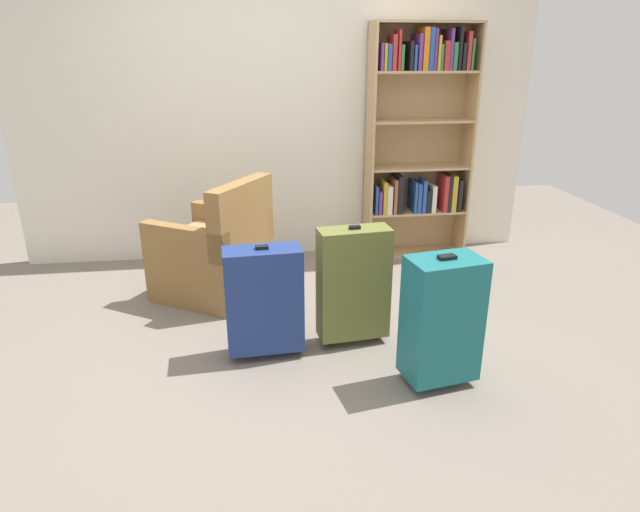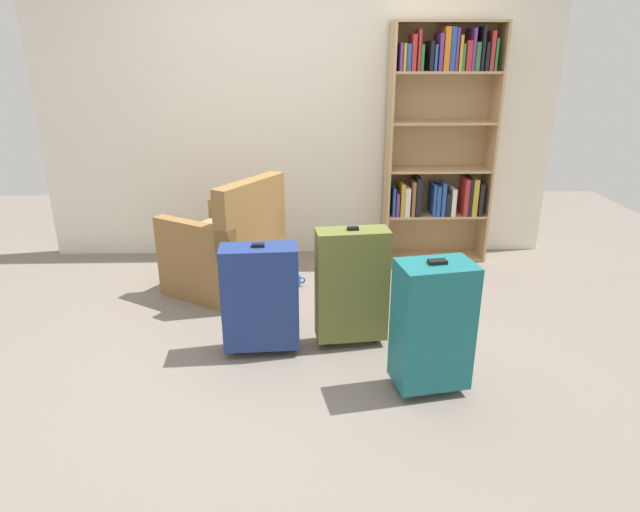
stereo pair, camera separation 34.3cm
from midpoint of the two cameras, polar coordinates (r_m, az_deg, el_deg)
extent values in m
plane|color=slate|center=(3.56, -4.75, -9.03)|extent=(7.80, 7.80, 0.00)
cube|color=silver|center=(4.85, -6.48, 15.10)|extent=(4.46, 0.10, 2.60)
cube|color=tan|center=(4.75, 3.13, 11.36)|extent=(0.02, 0.30, 1.99)
cube|color=tan|center=(4.99, 13.25, 11.30)|extent=(0.02, 0.30, 1.99)
cube|color=tan|center=(4.99, 7.87, 11.65)|extent=(0.89, 0.02, 1.99)
cube|color=tan|center=(5.10, 7.75, 0.40)|extent=(0.85, 0.28, 0.02)
cube|color=tan|center=(4.98, 7.97, 4.70)|extent=(0.85, 0.28, 0.02)
cube|color=tan|center=(4.88, 8.20, 9.19)|extent=(0.85, 0.28, 0.02)
cube|color=tan|center=(4.82, 8.44, 13.82)|extent=(0.85, 0.28, 0.02)
cube|color=tan|center=(4.79, 8.71, 18.54)|extent=(0.85, 0.28, 0.02)
cube|color=tan|center=(4.79, 8.97, 23.05)|extent=(0.85, 0.28, 0.02)
cube|color=#264C99|center=(4.82, 3.70, 5.99)|extent=(0.02, 0.21, 0.25)
cube|color=#66337F|center=(4.82, 4.10, 5.70)|extent=(0.03, 0.19, 0.20)
cube|color=gold|center=(4.82, 4.59, 6.19)|extent=(0.03, 0.20, 0.28)
cube|color=silver|center=(4.86, 5.02, 6.06)|extent=(0.04, 0.24, 0.25)
cube|color=brown|center=(4.85, 5.66, 6.34)|extent=(0.03, 0.21, 0.30)
cube|color=black|center=(4.87, 6.10, 6.58)|extent=(0.04, 0.25, 0.33)
cube|color=#264C99|center=(4.90, 7.70, 6.26)|extent=(0.02, 0.23, 0.27)
cube|color=#264C99|center=(4.92, 8.08, 6.19)|extent=(0.03, 0.23, 0.26)
cube|color=#264C99|center=(4.90, 8.66, 6.28)|extent=(0.03, 0.18, 0.29)
cube|color=black|center=(4.94, 9.08, 5.85)|extent=(0.04, 0.22, 0.20)
cube|color=silver|center=(4.94, 9.61, 6.04)|extent=(0.04, 0.20, 0.24)
cube|color=#B22D2D|center=(4.96, 10.82, 6.52)|extent=(0.04, 0.20, 0.32)
cube|color=black|center=(4.98, 11.21, 6.57)|extent=(0.03, 0.21, 0.33)
cube|color=gold|center=(4.99, 11.64, 6.54)|extent=(0.04, 0.21, 0.32)
cube|color=black|center=(5.01, 12.23, 6.32)|extent=(0.04, 0.20, 0.28)
cube|color=#66337F|center=(4.67, 4.03, 20.07)|extent=(0.02, 0.23, 0.21)
cube|color=gold|center=(4.69, 4.35, 20.06)|extent=(0.02, 0.26, 0.21)
cube|color=#264C99|center=(4.66, 4.86, 20.01)|extent=(0.03, 0.19, 0.20)
cube|color=#B22D2D|center=(4.68, 5.35, 20.43)|extent=(0.03, 0.20, 0.27)
cube|color=#B22D2D|center=(4.68, 5.87, 20.63)|extent=(0.02, 0.19, 0.31)
cube|color=#2D7238|center=(4.68, 6.18, 19.94)|extent=(0.02, 0.19, 0.20)
cube|color=black|center=(4.74, 7.02, 20.08)|extent=(0.03, 0.26, 0.22)
cube|color=#264C99|center=(4.73, 7.46, 19.90)|extent=(0.02, 0.23, 0.20)
cube|color=#66337F|center=(4.75, 7.92, 20.38)|extent=(0.03, 0.25, 0.28)
cube|color=orange|center=(4.76, 8.52, 20.63)|extent=(0.04, 0.23, 0.33)
cube|color=#264C99|center=(4.77, 9.09, 20.60)|extent=(0.04, 0.24, 0.33)
cube|color=#66337F|center=(4.77, 9.53, 20.53)|extent=(0.02, 0.22, 0.32)
cube|color=gold|center=(4.77, 9.91, 20.20)|extent=(0.02, 0.21, 0.27)
cube|color=#2D7238|center=(4.77, 10.22, 19.79)|extent=(0.02, 0.19, 0.20)
cube|color=#B22D2D|center=(4.82, 10.60, 19.92)|extent=(0.04, 0.25, 0.23)
cube|color=#66337F|center=(4.83, 11.06, 20.43)|extent=(0.02, 0.26, 0.32)
cube|color=#2D7238|center=(4.84, 11.44, 19.80)|extent=(0.03, 0.25, 0.22)
cube|color=black|center=(4.81, 12.11, 20.44)|extent=(0.02, 0.17, 0.33)
cube|color=black|center=(4.86, 12.33, 19.73)|extent=(0.03, 0.25, 0.21)
cube|color=#B22D2D|center=(4.85, 12.94, 20.18)|extent=(0.03, 0.19, 0.30)
cube|color=#2D7238|center=(4.89, 13.15, 19.84)|extent=(0.02, 0.25, 0.24)
cube|color=olive|center=(4.28, -13.48, -1.31)|extent=(0.97, 0.97, 0.40)
cube|color=tan|center=(4.20, -13.75, 1.73)|extent=(0.76, 0.73, 0.08)
cube|color=olive|center=(3.97, -10.68, 4.05)|extent=(0.48, 0.66, 0.50)
cube|color=olive|center=(4.41, -11.46, 3.76)|extent=(0.64, 0.46, 0.22)
cube|color=olive|center=(3.96, -16.46, 1.38)|extent=(0.64, 0.46, 0.22)
cylinder|color=#1959A5|center=(4.33, -5.95, -2.78)|extent=(0.08, 0.08, 0.10)
torus|color=#1959A5|center=(4.33, -5.27, -2.69)|extent=(0.06, 0.01, 0.06)
cube|color=brown|center=(3.38, 0.63, -2.94)|extent=(0.46, 0.23, 0.71)
cube|color=black|center=(3.25, 0.66, 2.98)|extent=(0.07, 0.04, 0.02)
cylinder|color=black|center=(3.52, -1.85, -8.88)|extent=(0.06, 0.06, 0.05)
cylinder|color=black|center=(3.59, 3.02, -8.28)|extent=(0.06, 0.06, 0.05)
cube|color=navy|center=(3.29, -8.88, -4.59)|extent=(0.47, 0.23, 0.64)
cube|color=black|center=(3.16, -9.21, 0.84)|extent=(0.08, 0.05, 0.02)
cylinder|color=black|center=(3.45, -11.26, -9.98)|extent=(0.05, 0.05, 0.05)
cylinder|color=black|center=(3.46, -5.87, -9.60)|extent=(0.05, 0.05, 0.05)
cube|color=#19666B|center=(3.01, 9.46, -6.56)|extent=(0.43, 0.32, 0.70)
cube|color=black|center=(2.87, 9.87, -0.18)|extent=(0.10, 0.07, 0.02)
cylinder|color=black|center=(3.15, 6.77, -13.00)|extent=(0.06, 0.06, 0.05)
cylinder|color=black|center=(3.26, 11.26, -12.02)|extent=(0.06, 0.06, 0.05)
camera|label=1|loc=(0.17, -92.86, -1.08)|focal=30.56mm
camera|label=2|loc=(0.17, 87.14, 1.08)|focal=30.56mm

